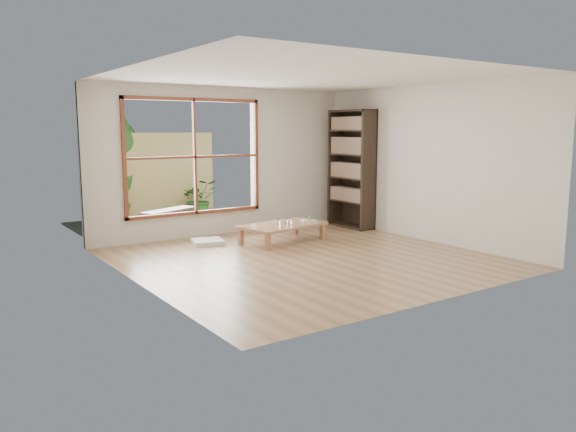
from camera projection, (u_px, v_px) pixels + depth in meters
The scene contains 15 objects.
ground at pixel (305, 258), 8.22m from camera, with size 5.00×5.00×0.00m, color tan.
low_table at pixel (283, 226), 9.36m from camera, with size 1.53×1.02×0.31m.
floor_cushion at pixel (207, 242), 9.26m from camera, with size 0.48×0.48×0.07m, color silver.
bookshelf at pixel (351, 169), 10.69m from camera, with size 0.36×1.00×2.23m, color #30231A.
glass_tall at pixel (290, 221), 9.25m from camera, with size 0.07×0.07×0.13m, color silver.
glass_mid at pixel (286, 220), 9.47m from camera, with size 0.06×0.06×0.09m, color silver.
glass_short at pixel (278, 222), 9.34m from camera, with size 0.06×0.06×0.08m, color silver.
glass_small at pixel (279, 221), 9.34m from camera, with size 0.07×0.07×0.09m, color silver.
food_tray at pixel (309, 220), 9.66m from camera, with size 0.31×0.27×0.08m.
deck at pixel (171, 227), 10.79m from camera, with size 2.80×2.00×0.05m, color #3D362C.
garden_bench at pixel (169, 213), 10.44m from camera, with size 1.20×0.79×0.37m.
bamboo_fence at pixel (150, 177), 11.47m from camera, with size 2.80×0.06×1.80m, color tan.
shrub_right at pixel (199, 199), 11.73m from camera, with size 0.73×0.64×0.82m, color #2C6424.
shrub_left at pixel (122, 200), 10.78m from camera, with size 0.54×0.43×0.98m, color #2C6424.
garden_tree at pixel (111, 142), 11.22m from camera, with size 1.04×0.85×2.22m.
Camera 1 is at (-4.75, -6.48, 1.88)m, focal length 35.00 mm.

